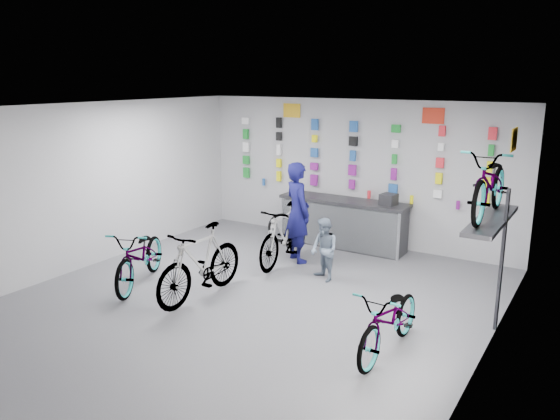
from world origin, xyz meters
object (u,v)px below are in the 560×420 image
Objects in this scene: bike_center at (200,263)px; clerk at (298,212)px; bike_service at (284,234)px; bike_left at (140,256)px; bike_right at (390,320)px; customer at (324,250)px; counter at (343,224)px.

clerk reaches higher than bike_center.
bike_service is at bearing 97.91° from clerk.
bike_left reaches higher than bike_right.
bike_right is at bearing 172.30° from clerk.
customer reaches higher than bike_right.
customer is at bearing -73.75° from counter.
bike_left is 1.11× the size of bike_right.
bike_right is (2.46, -3.79, -0.03)m from counter.
bike_center is at bearing -19.51° from bike_left.
clerk reaches higher than customer.
bike_service is 1.72× the size of customer.
customer is (2.52, 1.82, 0.04)m from bike_left.
customer is (1.04, -0.38, -0.02)m from bike_service.
bike_right is 2.66m from customer.
bike_left is 0.99× the size of bike_center.
bike_left is 1.01× the size of clerk.
clerk is 1.19m from customer.
bike_left is 3.11m from customer.
counter is at bearing 80.12° from bike_center.
bike_right is 3.70m from bike_service.
bike_left is 1.76× the size of customer.
bike_service is at bearing -168.90° from customer.
bike_left is at bearing -117.55° from counter.
customer reaches higher than bike_left.
bike_service is (-0.48, -1.55, 0.08)m from counter.
clerk is (1.62, 2.48, 0.45)m from bike_left.
bike_right is (4.42, -0.04, -0.05)m from bike_left.
bike_left reaches higher than counter.
bike_service is at bearing 84.54° from bike_center.
bike_right is 0.91× the size of clerk.
bike_center is 1.12× the size of bike_right.
bike_center is at bearing 114.86° from clerk.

